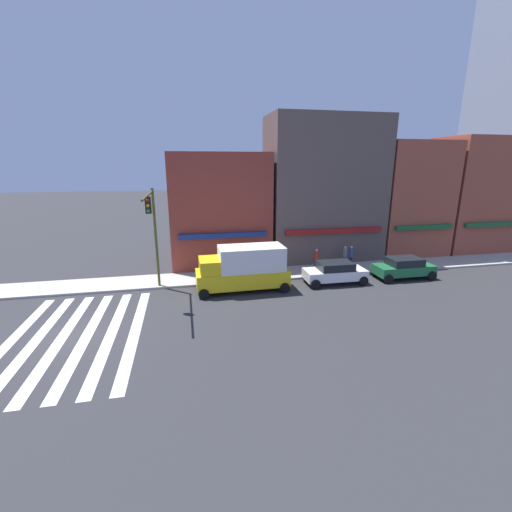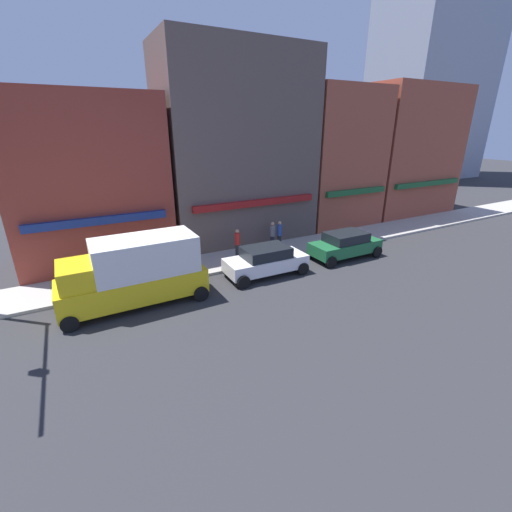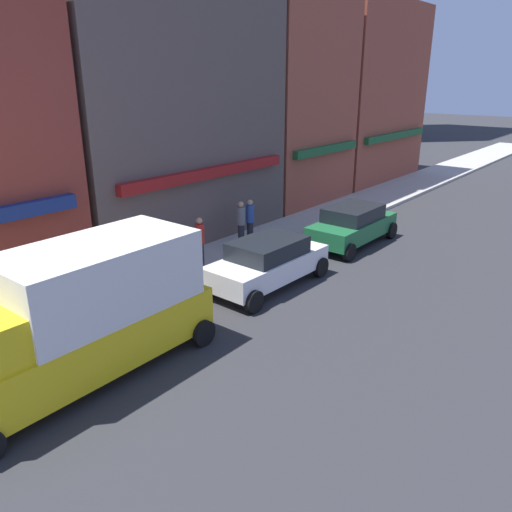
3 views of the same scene
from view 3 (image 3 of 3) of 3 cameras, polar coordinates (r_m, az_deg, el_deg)
The scene contains 7 objects.
storefront_row at distance 24.01m, azimuth -2.81°, elevation 17.35°, with size 34.42×5.30×12.29m.
box_truck_yellow at distance 11.70m, azimuth -19.30°, elevation -6.02°, with size 6.23×2.42×3.04m.
sedan_white at distance 16.09m, azimuth 1.34°, elevation -0.65°, with size 4.43×2.02×1.59m.
sedan_green at distance 20.54m, azimuth 10.97°, elevation 3.56°, with size 4.40×2.02×1.59m.
pedestrian_grey_coat at distance 19.58m, azimuth -1.72°, elevation 3.82°, with size 0.32×0.32×1.77m.
pedestrian_blue_shirt at distance 19.90m, azimuth -0.68°, elevation 4.10°, with size 0.32×0.32×1.77m.
pedestrian_red_jacket at distance 17.45m, azimuth -6.42°, elevation 1.69°, with size 0.32×0.32×1.77m.
Camera 3 is at (4.21, -4.56, 6.46)m, focal length 35.00 mm.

